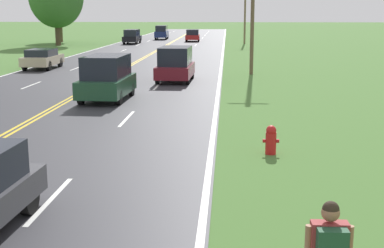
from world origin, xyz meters
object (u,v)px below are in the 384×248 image
at_px(car_black_van_receding, 132,36).
at_px(car_champagne_sedan_mid_far, 42,58).
at_px(tree_mid_treeline, 60,8).
at_px(car_dark_green_van_approaching, 107,77).
at_px(car_red_hatchback_distant, 193,35).
at_px(car_dark_blue_suv_horizon, 162,32).
at_px(fire_hydrant, 271,140).
at_px(car_maroon_van_mid_near, 175,64).

bearing_deg(car_black_van_receding, car_champagne_sedan_mid_far, 177.59).
distance_m(tree_mid_treeline, car_dark_green_van_approaching, 49.10).
distance_m(car_red_hatchback_distant, car_dark_blue_suv_horizon, 7.07).
relative_size(fire_hydrant, car_dark_green_van_approaching, 0.20).
xyz_separation_m(car_dark_green_van_approaching, car_champagne_sedan_mid_far, (-7.62, 13.20, -0.30)).
bearing_deg(tree_mid_treeline, car_champagne_sedan_mid_far, -74.95).
bearing_deg(fire_hydrant, car_champagne_sedan_mid_far, 122.86).
distance_m(car_dark_green_van_approaching, car_black_van_receding, 43.78).
xyz_separation_m(car_red_hatchback_distant, car_dark_blue_suv_horizon, (-4.86, 5.13, 0.19)).
height_order(car_champagne_sedan_mid_far, car_red_hatchback_distant, car_red_hatchback_distant).
distance_m(fire_hydrant, car_maroon_van_mid_near, 16.62).
bearing_deg(car_red_hatchback_distant, car_champagne_sedan_mid_far, -15.13).
xyz_separation_m(car_dark_green_van_approaching, car_black_van_receding, (-6.49, 43.30, -0.12)).
height_order(fire_hydrant, car_maroon_van_mid_near, car_maroon_van_mid_near).
height_order(car_black_van_receding, car_dark_blue_suv_horizon, car_dark_blue_suv_horizon).
relative_size(fire_hydrant, car_black_van_receding, 0.19).
relative_size(fire_hydrant, tree_mid_treeline, 0.12).
relative_size(tree_mid_treeline, car_dark_blue_suv_horizon, 1.54).
height_order(car_dark_green_van_approaching, car_black_van_receding, car_dark_green_van_approaching).
bearing_deg(car_champagne_sedan_mid_far, car_dark_green_van_approaching, -150.29).
xyz_separation_m(tree_mid_treeline, car_dark_green_van_approaching, (16.47, -46.14, -3.33)).
bearing_deg(car_champagne_sedan_mid_far, tree_mid_treeline, 14.78).
xyz_separation_m(fire_hydrant, car_maroon_van_mid_near, (-4.30, 16.04, 0.60)).
bearing_deg(car_dark_blue_suv_horizon, car_champagne_sedan_mid_far, 173.53).
bearing_deg(tree_mid_treeline, car_red_hatchback_distant, 9.64).
distance_m(fire_hydrant, car_black_van_receding, 54.08).
height_order(car_dark_green_van_approaching, car_dark_blue_suv_horizon, car_dark_green_van_approaching).
height_order(tree_mid_treeline, car_red_hatchback_distant, tree_mid_treeline).
bearing_deg(car_maroon_van_mid_near, fire_hydrant, 16.53).
relative_size(fire_hydrant, car_dark_blue_suv_horizon, 0.19).
bearing_deg(car_dark_blue_suv_horizon, car_red_hatchback_distant, -138.05).
distance_m(fire_hydrant, tree_mid_treeline, 60.09).
bearing_deg(car_dark_blue_suv_horizon, fire_hydrant, -171.78).
height_order(car_red_hatchback_distant, car_dark_blue_suv_horizon, car_dark_blue_suv_horizon).
xyz_separation_m(car_dark_green_van_approaching, car_red_hatchback_distant, (0.81, 49.07, -0.20)).
distance_m(car_black_van_receding, car_dark_blue_suv_horizon, 11.17).
xyz_separation_m(car_champagne_sedan_mid_far, car_red_hatchback_distant, (8.42, 35.87, 0.10)).
distance_m(car_champagne_sedan_mid_far, car_red_hatchback_distant, 36.85).
bearing_deg(tree_mid_treeline, car_maroon_van_mid_near, -64.18).
height_order(tree_mid_treeline, car_black_van_receding, tree_mid_treeline).
bearing_deg(car_red_hatchback_distant, car_dark_green_van_approaching, -2.86).
relative_size(car_black_van_receding, car_red_hatchback_distant, 1.05).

